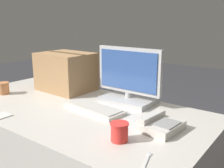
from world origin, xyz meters
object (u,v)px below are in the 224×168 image
at_px(spoon, 148,159).
at_px(sticky_note_pad, 1,116).
at_px(monitor, 129,82).
at_px(paper_cup_right, 119,132).
at_px(paper_cup_left, 4,88).
at_px(keyboard, 94,109).
at_px(cardboard_box, 66,72).
at_px(desk_phone, 160,125).

relative_size(spoon, sticky_note_pad, 1.53).
xyz_separation_m(monitor, paper_cup_right, (0.29, -0.51, -0.10)).
bearing_deg(paper_cup_left, sticky_note_pad, -32.96).
height_order(keyboard, cardboard_box, cardboard_box).
distance_m(desk_phone, paper_cup_right, 0.25).
bearing_deg(cardboard_box, paper_cup_left, -127.99).
bearing_deg(paper_cup_right, cardboard_box, 150.80).
bearing_deg(paper_cup_left, cardboard_box, 52.01).
height_order(monitor, paper_cup_right, monitor).
relative_size(monitor, keyboard, 1.15).
bearing_deg(spoon, paper_cup_right, 53.62).
height_order(keyboard, spoon, keyboard).
bearing_deg(paper_cup_left, paper_cup_right, -5.46).
xyz_separation_m(cardboard_box, sticky_note_pad, (0.13, -0.64, -0.15)).
xyz_separation_m(monitor, desk_phone, (0.38, -0.28, -0.11)).
xyz_separation_m(keyboard, paper_cup_left, (-0.79, -0.13, 0.03)).
bearing_deg(desk_phone, sticky_note_pad, -150.10).
bearing_deg(spoon, sticky_note_pad, 78.07).
bearing_deg(monitor, paper_cup_right, -60.49).
bearing_deg(paper_cup_left, spoon, -7.36).
height_order(desk_phone, paper_cup_left, paper_cup_left).
bearing_deg(paper_cup_right, desk_phone, 67.39).
relative_size(keyboard, paper_cup_right, 4.62).
relative_size(keyboard, cardboard_box, 0.98).
xyz_separation_m(desk_phone, paper_cup_right, (-0.09, -0.23, 0.02)).
relative_size(keyboard, desk_phone, 1.84).
bearing_deg(spoon, cardboard_box, 44.72).
height_order(monitor, sticky_note_pad, monitor).
xyz_separation_m(desk_phone, spoon, (0.09, -0.29, -0.03)).
bearing_deg(paper_cup_right, spoon, -18.52).
bearing_deg(paper_cup_right, keyboard, 146.57).
height_order(desk_phone, paper_cup_right, paper_cup_right).
bearing_deg(keyboard, sticky_note_pad, -127.51).
bearing_deg(cardboard_box, keyboard, -25.83).
height_order(monitor, spoon, monitor).
bearing_deg(cardboard_box, spoon, -27.42).
bearing_deg(monitor, paper_cup_left, -155.39).
bearing_deg(keyboard, paper_cup_right, -28.11).
relative_size(paper_cup_right, spoon, 0.63).
bearing_deg(sticky_note_pad, keyboard, 47.17).
bearing_deg(spoon, keyboard, 43.34).
height_order(paper_cup_left, cardboard_box, cardboard_box).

